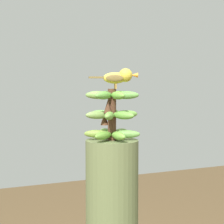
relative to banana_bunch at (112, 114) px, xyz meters
The scene contains 2 objects.
banana_bunch is the anchor object (origin of this frame).
perched_bird 0.17m from the banana_bunch, 148.86° to the right, with size 0.09×0.21×0.09m.
Camera 1 is at (-1.63, 0.73, 1.45)m, focal length 64.84 mm.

